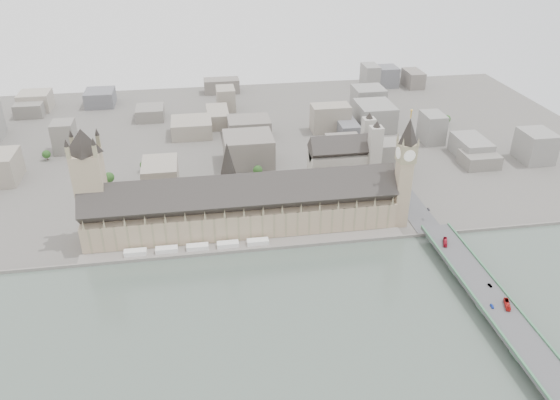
{
  "coord_description": "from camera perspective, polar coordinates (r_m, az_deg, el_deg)",
  "views": [
    {
      "loc": [
        -31.63,
        -387.44,
        253.64
      ],
      "look_at": [
        34.18,
        26.91,
        23.36
      ],
      "focal_mm": 35.0,
      "sensor_mm": 36.0,
      "label": 1
    }
  ],
  "objects": [
    {
      "name": "victoria_tower",
      "position": [
        467.41,
        -19.26,
        1.92
      ],
      "size": [
        30.0,
        30.0,
        100.0
      ],
      "color": "tan",
      "rests_on": "ground"
    },
    {
      "name": "river_terrace",
      "position": [
        457.36,
        -3.57,
        -4.83
      ],
      "size": [
        270.0,
        15.0,
        2.0
      ],
      "primitive_type": "cube",
      "color": "slate",
      "rests_on": "ground"
    },
    {
      "name": "red_bus_north",
      "position": [
        461.54,
        16.88,
        -4.22
      ],
      "size": [
        7.29,
        12.27,
        3.37
      ],
      "primitive_type": "imported",
      "rotation": [
        0.0,
        0.0,
        -0.4
      ],
      "color": "#A31224",
      "rests_on": "westminster_bridge"
    },
    {
      "name": "bridge_parapets",
      "position": [
        402.11,
        22.52,
        -11.02
      ],
      "size": [
        25.0,
        235.0,
        1.15
      ],
      "primitive_type": null,
      "color": "#407451",
      "rests_on": "westminster_bridge"
    },
    {
      "name": "park_trees",
      "position": [
        511.13,
        -5.48,
        -0.17
      ],
      "size": [
        110.0,
        30.0,
        15.0
      ],
      "primitive_type": null,
      "color": "#1B4619",
      "rests_on": "ground"
    },
    {
      "name": "central_tower",
      "position": [
        457.93,
        -5.46,
        3.32
      ],
      "size": [
        13.0,
        13.0,
        48.0
      ],
      "color": "gray",
      "rests_on": "ground"
    },
    {
      "name": "terrace_tents",
      "position": [
        455.1,
        -8.62,
        -4.88
      ],
      "size": [
        118.0,
        7.0,
        4.0
      ],
      "color": "white",
      "rests_on": "river_terrace"
    },
    {
      "name": "westminster_bridge",
      "position": [
        434.98,
        19.56,
        -8.02
      ],
      "size": [
        25.0,
        325.0,
        10.25
      ],
      "primitive_type": "cube",
      "color": "#474749",
      "rests_on": "ground"
    },
    {
      "name": "palace_of_westminster",
      "position": [
        469.14,
        -3.99,
        -0.8
      ],
      "size": [
        265.0,
        40.73,
        55.44
      ],
      "color": "tan",
      "rests_on": "ground"
    },
    {
      "name": "car_blue",
      "position": [
        405.93,
        21.29,
        -10.29
      ],
      "size": [
        2.43,
        4.61,
        1.5
      ],
      "primitive_type": "imported",
      "rotation": [
        0.0,
        0.0,
        -0.16
      ],
      "color": "#1C3FBB",
      "rests_on": "westminster_bridge"
    },
    {
      "name": "westminster_abbey",
      "position": [
        552.54,
        6.79,
        4.12
      ],
      "size": [
        68.0,
        36.0,
        64.0
      ],
      "color": "#A19A91",
      "rests_on": "ground"
    },
    {
      "name": "red_bus_south",
      "position": [
        409.7,
        22.64,
        -10.03
      ],
      "size": [
        6.65,
        12.29,
        3.35
      ],
      "primitive_type": "imported",
      "rotation": [
        0.0,
        0.0,
        -0.34
      ],
      "color": "red",
      "rests_on": "westminster_bridge"
    },
    {
      "name": "car_approach",
      "position": [
        507.27,
        15.26,
        -0.94
      ],
      "size": [
        2.07,
        4.48,
        1.27
      ],
      "primitive_type": "imported",
      "rotation": [
        0.0,
        0.0,
        -0.07
      ],
      "color": "gray",
      "rests_on": "westminster_bridge"
    },
    {
      "name": "elizabeth_tower",
      "position": [
        472.63,
        12.92,
        3.55
      ],
      "size": [
        17.0,
        17.0,
        107.5
      ],
      "color": "tan",
      "rests_on": "ground"
    },
    {
      "name": "car_silver",
      "position": [
        425.07,
        21.09,
        -8.32
      ],
      "size": [
        1.91,
        4.15,
        1.32
      ],
      "primitive_type": "imported",
      "rotation": [
        0.0,
        0.0,
        0.13
      ],
      "color": "gray",
      "rests_on": "westminster_bridge"
    },
    {
      "name": "river_thames",
      "position": [
        338.84,
        -0.66,
        -19.71
      ],
      "size": [
        600.0,
        600.0,
        0.0
      ],
      "primitive_type": "plane",
      "color": "#4B5950",
      "rests_on": "ground"
    },
    {
      "name": "city_skyline_inland",
      "position": [
        675.3,
        -5.84,
        8.28
      ],
      "size": [
        720.0,
        360.0,
        38.0
      ],
      "primitive_type": null,
      "color": "gray",
      "rests_on": "ground"
    },
    {
      "name": "embankment_wall",
      "position": [
        450.87,
        -3.47,
        -5.3
      ],
      "size": [
        600.0,
        1.5,
        3.0
      ],
      "primitive_type": "cube",
      "color": "slate",
      "rests_on": "ground"
    },
    {
      "name": "ground",
      "position": [
        464.15,
        -3.66,
        -4.43
      ],
      "size": [
        900.0,
        900.0,
        0.0
      ],
      "primitive_type": "plane",
      "color": "#595651",
      "rests_on": "ground"
    }
  ]
}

